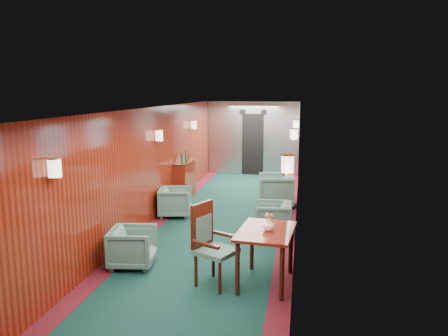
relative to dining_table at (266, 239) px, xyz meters
name	(u,v)px	position (x,y,z in m)	size (l,w,h in m)	color
room	(220,148)	(-1.12, 2.41, 0.96)	(12.00, 12.10, 2.40)	#0D3028
bulkhead	(253,139)	(-1.12, 8.32, 0.51)	(2.98, 0.17, 2.39)	#B4B7BB
windows_right	(297,157)	(0.37, 2.66, 0.78)	(0.02, 8.60, 0.80)	silver
wall_sconces	(225,137)	(-1.12, 2.97, 1.12)	(2.97, 7.97, 0.25)	beige
dining_table	(266,239)	(0.00, 0.00, 0.00)	(0.85, 1.14, 0.80)	maroon
side_chair	(210,241)	(-0.78, -0.12, -0.04)	(0.68, 0.70, 1.18)	#1C433E
credenza	(185,180)	(-2.46, 4.67, -0.18)	(0.34, 1.08, 1.25)	maroon
flower_vase	(268,224)	(0.03, -0.01, 0.22)	(0.17, 0.17, 0.17)	white
armchair_left_near	(133,247)	(-2.11, 0.27, -0.36)	(0.67, 0.69, 0.62)	#1C433E
armchair_left_far	(175,202)	(-2.24, 3.09, -0.35)	(0.68, 0.70, 0.64)	#1C433E
armchair_right_near	(273,218)	(-0.05, 2.24, -0.36)	(0.67, 0.69, 0.63)	#1C433E
armchair_right_far	(276,190)	(-0.12, 4.37, -0.29)	(0.82, 0.84, 0.77)	#1C433E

